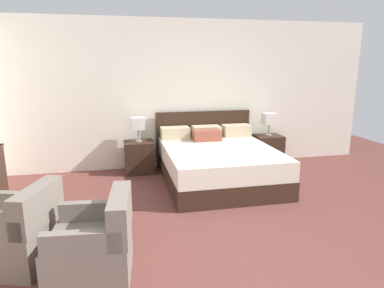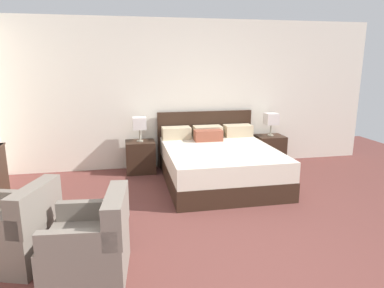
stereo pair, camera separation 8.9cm
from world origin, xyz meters
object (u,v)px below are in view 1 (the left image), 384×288
Objects in this scene: table_lamp_left at (138,124)px; nightstand_left at (139,157)px; table_lamp_right at (269,119)px; armchair_by_window at (18,234)px; nightstand_right at (268,150)px; bed at (218,162)px; armchair_companion at (95,246)px.

nightstand_left is at bearing -90.00° from table_lamp_left.
table_lamp_left is (0.00, 0.00, 0.57)m from nightstand_left.
table_lamp_left and table_lamp_right have the same top height.
table_lamp_right reaches higher than armchair_by_window.
table_lamp_right is at bearing 90.00° from nightstand_right.
bed is 4.87× the size of table_lamp_left.
nightstand_right is at bearing -0.04° from table_lamp_left.
nightstand_left is at bearing -179.96° from table_lamp_right.
armchair_by_window is at bearing -145.32° from table_lamp_right.
nightstand_left is 0.71× the size of armchair_companion.
nightstand_right is 2.43m from table_lamp_left.
table_lamp_right is 4.16m from armchair_companion.
table_lamp_right is at bearing 44.69° from armchair_companion.
bed is at bearing 51.19° from armchair_companion.
bed reaches higher than table_lamp_left.
table_lamp_right is 0.48× the size of armchair_by_window.
bed is at bearing -31.45° from nightstand_left.
bed reaches higher than armchair_companion.
armchair_companion is at bearing -101.12° from table_lamp_left.
table_lamp_left reaches higher than armchair_companion.
nightstand_right is at bearing -90.00° from table_lamp_right.
bed reaches higher than nightstand_left.
armchair_by_window is 0.81m from armchair_companion.
bed is 1.49m from table_lamp_right.
armchair_companion is (-2.93, -2.90, -0.56)m from table_lamp_right.
bed is 3.06m from armchair_by_window.
table_lamp_right is 0.54× the size of armchair_companion.
table_lamp_left reaches higher than armchair_by_window.
armchair_companion is at bearing -135.33° from nightstand_right.
table_lamp_right reaches higher than nightstand_right.
nightstand_left is 0.57m from table_lamp_left.
armchair_by_window and armchair_companion have the same top height.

